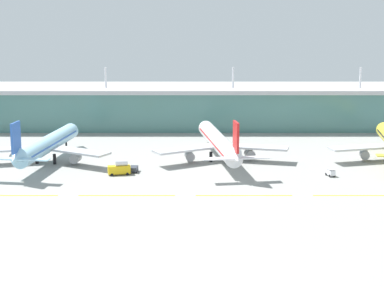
% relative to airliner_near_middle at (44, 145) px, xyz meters
% --- Properties ---
extents(ground_plane, '(600.00, 600.00, 0.00)m').
position_rel_airliner_near_middle_xyz_m(ground_plane, '(68.85, -41.66, -6.45)').
color(ground_plane, gray).
extents(terminal_building, '(288.00, 34.00, 27.69)m').
position_rel_airliner_near_middle_xyz_m(terminal_building, '(68.85, 70.17, 3.10)').
color(terminal_building, slate).
rests_on(terminal_building, ground).
extents(airliner_near_middle, '(48.33, 61.52, 18.90)m').
position_rel_airliner_near_middle_xyz_m(airliner_near_middle, '(0.00, 0.00, 0.00)').
color(airliner_near_middle, '#9ED1EA').
rests_on(airliner_near_middle, ground).
extents(airliner_center, '(48.32, 66.39, 18.90)m').
position_rel_airliner_near_middle_xyz_m(airliner_center, '(60.41, 3.48, 0.01)').
color(airliner_center, white).
rests_on(airliner_center, ground).
extents(taxiway_stripe_west, '(28.00, 0.70, 0.04)m').
position_rel_airliner_near_middle_xyz_m(taxiway_stripe_west, '(-2.15, -41.12, -6.43)').
color(taxiway_stripe_west, yellow).
rests_on(taxiway_stripe_west, ground).
extents(taxiway_stripe_mid_west, '(28.00, 0.70, 0.04)m').
position_rel_airliner_near_middle_xyz_m(taxiway_stripe_mid_west, '(31.85, -41.12, -6.43)').
color(taxiway_stripe_mid_west, yellow).
rests_on(taxiway_stripe_mid_west, ground).
extents(taxiway_stripe_centre, '(28.00, 0.70, 0.04)m').
position_rel_airliner_near_middle_xyz_m(taxiway_stripe_centre, '(65.85, -41.12, -6.43)').
color(taxiway_stripe_centre, yellow).
rests_on(taxiway_stripe_centre, ground).
extents(taxiway_stripe_mid_east, '(28.00, 0.70, 0.04)m').
position_rel_airliner_near_middle_xyz_m(taxiway_stripe_mid_east, '(99.85, -41.12, -6.43)').
color(taxiway_stripe_mid_east, yellow).
rests_on(taxiway_stripe_mid_east, ground).
extents(baggage_cart, '(2.85, 3.96, 2.48)m').
position_rel_airliner_near_middle_xyz_m(baggage_cart, '(95.51, -18.62, -5.18)').
color(baggage_cart, silver).
rests_on(baggage_cart, ground).
extents(pushback_tug, '(2.82, 4.58, 1.85)m').
position_rel_airliner_near_middle_xyz_m(pushback_tug, '(31.48, -13.18, -5.35)').
color(pushback_tug, '#333842').
rests_on(pushback_tug, ground).
extents(fuel_truck, '(7.59, 4.10, 4.95)m').
position_rel_airliner_near_middle_xyz_m(fuel_truck, '(27.23, -16.82, -4.18)').
color(fuel_truck, gold).
rests_on(fuel_truck, ground).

